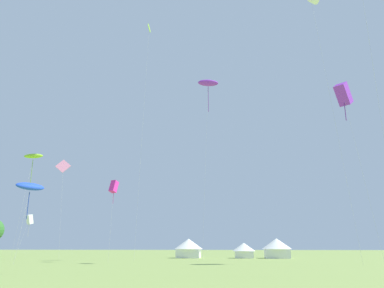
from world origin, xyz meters
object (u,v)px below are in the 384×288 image
Objects in this scene: kite_pink_diamond at (63,167)px; kite_lime_parafoil at (33,156)px; kite_white_delta at (311,0)px; kite_lime_diamond at (149,37)px; kite_white_box at (30,220)px; kite_purple_parafoil at (208,83)px; kite_magenta_box at (114,187)px; kite_blue_parafoil at (30,187)px; festival_tent_center at (244,250)px; festival_tent_right at (277,247)px; festival_tent_left at (189,247)px; kite_purple_box at (343,94)px.

kite_lime_parafoil is at bearing -106.90° from kite_pink_diamond.
kite_white_delta is 25.40m from kite_lime_diamond.
kite_lime_parafoil is 11.00m from kite_white_box.
kite_purple_parafoil is at bearing 146.47° from kite_white_delta.
kite_lime_parafoil is 16.38m from kite_magenta_box.
kite_lime_diamond is at bearing 44.28° from kite_blue_parafoil.
kite_lime_parafoil is 4.10× the size of festival_tent_center.
kite_white_box is at bearing -167.42° from festival_tent_center.
kite_pink_diamond reaches higher than festival_tent_right.
kite_magenta_box is 0.38× the size of kite_purple_parafoil.
kite_white_delta is 9.02× the size of festival_tent_center.
kite_blue_parafoil is 0.59× the size of kite_pink_diamond.
kite_white_box is at bearing 162.49° from kite_white_delta.
kite_white_box is at bearing -162.94° from festival_tent_left.
kite_lime_parafoil is 14.00m from kite_blue_parafoil.
kite_white_box reaches higher than festival_tent_right.
festival_tent_right is at bearing -0.00° from festival_tent_center.
festival_tent_right is (-4.10, 21.50, -31.80)m from kite_white_delta.
festival_tent_left is 14.82m from festival_tent_right.
kite_lime_diamond is (-23.95, 8.38, 1.06)m from kite_white_delta.
kite_purple_parafoil is 5.51× the size of festival_tent_right.
kite_lime_diamond is at bearing -15.32° from kite_white_box.
festival_tent_center is at bearing 180.00° from festival_tent_right.
kite_lime_diamond is (17.35, 0.10, 19.40)m from kite_lime_parafoil.
kite_white_delta reaches higher than kite_blue_parafoil.
kite_magenta_box is at bearing -18.62° from kite_lime_parafoil.
kite_pink_diamond is (4.49, 0.72, 8.74)m from kite_white_box.
kite_white_delta is 39.88m from festival_tent_center.
kite_blue_parafoil is at bearing -175.94° from kite_white_delta.
kite_blue_parafoil is 18.60m from kite_pink_diamond.
festival_tent_center is (-12.14, 22.01, -18.35)m from kite_purple_box.
kite_purple_parafoil is (24.92, -4.98, 11.75)m from kite_pink_diamond.
kite_pink_diamond is at bearing 104.11° from kite_blue_parafoil.
kite_pink_diamond is 0.59× the size of kite_purple_parafoil.
kite_pink_diamond is 4.21× the size of festival_tent_center.
kite_lime_parafoil is 29.16m from kite_purple_parafoil.
kite_lime_diamond is at bearing -146.54° from festival_tent_right.
kite_blue_parafoil is (8.78, -16.34, 2.71)m from kite_white_box.
kite_lime_diamond is (15.44, -6.18, 19.80)m from kite_pink_diamond.
kite_lime_diamond is at bearing 160.71° from kite_white_delta.
festival_tent_left is (5.03, 13.12, -32.88)m from kite_lime_diamond.
kite_purple_box is 3.06× the size of kite_white_box.
kite_lime_parafoil is 0.58× the size of kite_purple_parafoil.
kite_magenta_box is at bearing 172.44° from kite_purple_box.
kite_lime_diamond reaches higher than kite_white_box.
kite_blue_parafoil is at bearing -124.00° from festival_tent_left.
kite_lime_parafoil reaches higher than kite_blue_parafoil.
festival_tent_center is 5.47m from festival_tent_right.
kite_lime_diamond is 35.76m from festival_tent_left.
kite_lime_diamond is 7.52× the size of festival_tent_right.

